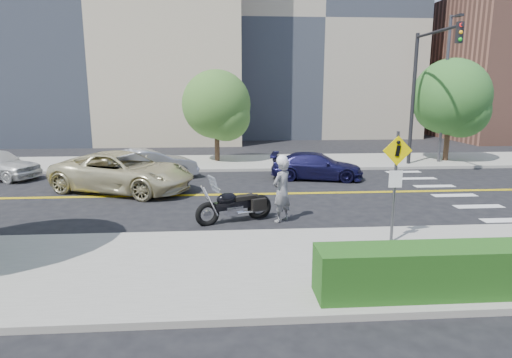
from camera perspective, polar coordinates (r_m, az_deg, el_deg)
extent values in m
plane|color=black|center=(17.53, -3.18, -2.08)|extent=(120.00, 120.00, 0.00)
cube|color=#9E9B91|center=(10.37, -2.45, -11.60)|extent=(60.00, 5.00, 0.15)
cube|color=#9E9B91|center=(24.86, -3.49, 2.22)|extent=(60.00, 5.00, 0.15)
cube|color=#A39984|center=(44.19, 7.08, 19.23)|extent=(18.00, 14.00, 20.00)
cylinder|color=#4C4C51|center=(26.52, 23.83, 10.70)|extent=(0.16, 0.16, 8.00)
cylinder|color=black|center=(25.20, 20.19, 9.83)|extent=(0.20, 0.20, 7.00)
cylinder|color=black|center=(23.37, 23.08, 17.65)|extent=(0.14, 4.40, 0.14)
cube|color=black|center=(21.57, 25.51, 17.22)|extent=(0.28, 0.18, 0.90)
cylinder|color=#4C4C51|center=(11.88, 17.99, -1.15)|extent=(0.08, 0.08, 3.00)
cube|color=#F9D800|center=(11.68, 18.35, 3.60)|extent=(0.78, 0.03, 0.78)
cube|color=white|center=(11.80, 18.12, 0.00)|extent=(0.35, 0.03, 0.45)
imported|color=#B5B4BA|center=(13.73, 3.46, -1.55)|extent=(0.89, 0.87, 2.06)
sphere|color=white|center=(13.54, 3.51, 2.47)|extent=(0.37, 0.37, 0.37)
imported|color=beige|center=(18.75, -17.31, 0.92)|extent=(6.60, 4.85, 1.67)
imported|color=#9FA1A6|center=(20.77, -14.07, 1.84)|extent=(4.72, 3.30, 1.47)
imported|color=#171643|center=(20.63, 8.09, 1.72)|extent=(4.63, 2.65, 1.26)
cylinder|color=#382619|center=(24.90, -5.26, 7.07)|extent=(0.28, 0.28, 4.35)
sphere|color=#396921|center=(24.83, -5.31, 9.87)|extent=(3.91, 3.91, 3.91)
cylinder|color=#382619|center=(27.25, 24.30, 7.07)|extent=(0.30, 0.30, 4.89)
sphere|color=#28611E|center=(27.20, 24.54, 9.94)|extent=(4.32, 4.32, 4.32)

